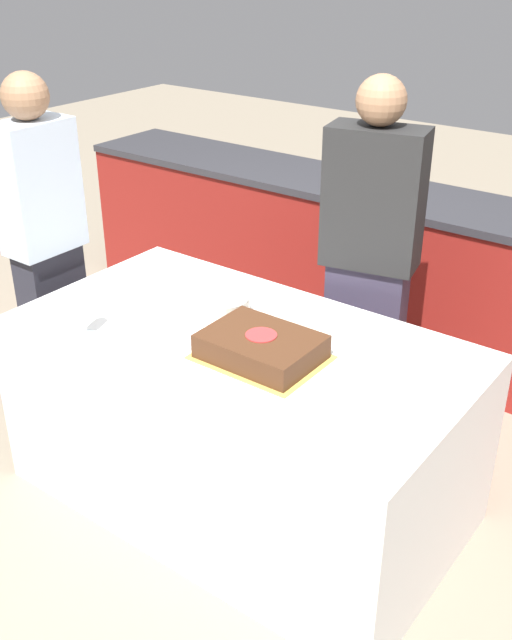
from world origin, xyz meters
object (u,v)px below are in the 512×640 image
person_cutting_cake (369,266)px  person_seated_left (46,250)px  cake (261,347)px  wine_glass (82,303)px  plate_stack (223,307)px

person_cutting_cake → person_seated_left: person_cutting_cake is taller
person_cutting_cake → person_seated_left: bearing=16.7°
cake → wine_glass: wine_glass is taller
plate_stack → person_seated_left: person_seated_left is taller
plate_stack → person_cutting_cake: (0.32, 0.62, 0.05)m
cake → wine_glass: 0.71m
cake → person_cutting_cake: size_ratio=0.27×
wine_glass → person_seated_left: (-0.62, 0.33, -0.04)m
person_cutting_cake → person_seated_left: size_ratio=1.01×
wine_glass → person_cutting_cake: size_ratio=0.12×
person_seated_left → person_cutting_cake: bearing=-60.8°
person_cutting_cake → person_seated_left: (-1.28, -0.71, -0.00)m
wine_glass → person_cutting_cake: 1.23m
plate_stack → person_seated_left: (-0.96, -0.10, 0.04)m
wine_glass → person_cutting_cake: bearing=58.1°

